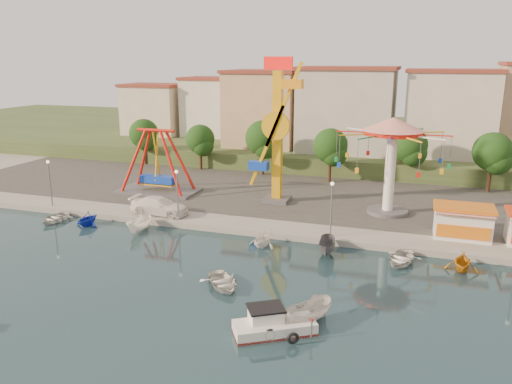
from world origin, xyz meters
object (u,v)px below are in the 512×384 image
at_px(pirate_ship_ride, 157,162).
at_px(skiff, 308,314).
at_px(rowboat_a, 223,282).
at_px(van, 160,206).
at_px(wave_swinger, 392,144).
at_px(cabin_motorboat, 273,326).
at_px(kamikaze_tower, 279,134).

xyz_separation_m(pirate_ship_ride, skiff, (24.85, -24.96, -3.59)).
distance_m(rowboat_a, van, 18.38).
bearing_deg(van, wave_swinger, -70.06).
relative_size(wave_swinger, skiff, 2.80).
height_order(rowboat_a, skiff, skiff).
bearing_deg(rowboat_a, van, 92.68).
xyz_separation_m(cabin_motorboat, van, (-18.18, 18.37, 1.04)).
height_order(kamikaze_tower, cabin_motorboat, kamikaze_tower).
relative_size(pirate_ship_ride, cabin_motorboat, 1.84).
xyz_separation_m(wave_swinger, van, (-23.30, -8.17, -6.67)).
bearing_deg(cabin_motorboat, rowboat_a, 105.54).
height_order(kamikaze_tower, wave_swinger, kamikaze_tower).
distance_m(cabin_motorboat, rowboat_a, 7.51).
xyz_separation_m(pirate_ship_ride, wave_swinger, (28.06, -0.08, 3.80)).
xyz_separation_m(rowboat_a, van, (-12.68, 13.26, 1.11)).
bearing_deg(rowboat_a, skiff, -66.03).
bearing_deg(skiff, wave_swinger, 113.42).
distance_m(pirate_ship_ride, wave_swinger, 28.32).
relative_size(kamikaze_tower, van, 2.59).
xyz_separation_m(kamikaze_tower, van, (-10.81, -8.56, -7.05)).
height_order(cabin_motorboat, rowboat_a, cabin_motorboat).
xyz_separation_m(cabin_motorboat, rowboat_a, (-5.50, 5.11, -0.07)).
xyz_separation_m(skiff, van, (-20.09, 16.71, 0.72)).
distance_m(wave_swinger, cabin_motorboat, 28.10).
bearing_deg(van, skiff, -129.13).
distance_m(pirate_ship_ride, cabin_motorboat, 35.36).
relative_size(pirate_ship_ride, wave_swinger, 0.86).
bearing_deg(kamikaze_tower, cabin_motorboat, -74.70).
height_order(wave_swinger, cabin_motorboat, wave_swinger).
height_order(kamikaze_tower, skiff, kamikaze_tower).
bearing_deg(rowboat_a, kamikaze_tower, 53.86).
relative_size(pirate_ship_ride, kamikaze_tower, 0.61).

